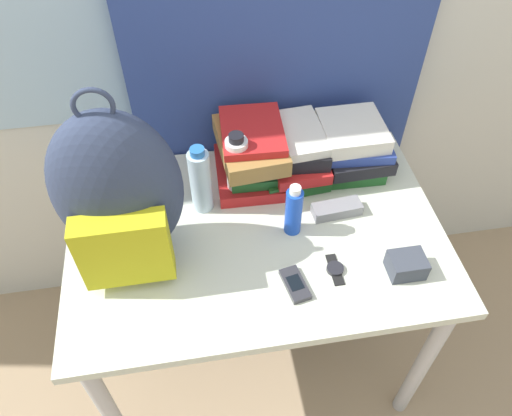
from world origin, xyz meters
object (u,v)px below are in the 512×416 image
object	(u,v)px
book_stack_center	(293,153)
sports_bottle	(237,168)
book_stack_left	(251,154)
cell_phone	(295,284)
sunscreen_bottle	(294,211)
wristwatch	(335,269)
water_bottle	(201,181)
book_stack_right	(352,146)
sunglasses_case	(337,209)
camera_pouch	(407,265)
backpack	(119,195)

from	to	relation	value
book_stack_center	sports_bottle	bearing A→B (deg)	-158.42
book_stack_left	cell_phone	size ratio (longest dim) A/B	2.46
sunscreen_bottle	cell_phone	size ratio (longest dim) A/B	1.54
book_stack_center	wristwatch	bearing A→B (deg)	-84.67
water_bottle	book_stack_left	bearing A→B (deg)	31.87
book_stack_right	sunglasses_case	bearing A→B (deg)	-116.23
sunscreen_bottle	cell_phone	distance (m)	0.21
book_stack_center	sunscreen_bottle	size ratio (longest dim) A/B	1.49
book_stack_center	cell_phone	bearing A→B (deg)	-100.79
sports_bottle	sunglasses_case	size ratio (longest dim) A/B	1.58
book_stack_right	water_bottle	bearing A→B (deg)	-168.26
book_stack_left	camera_pouch	bearing A→B (deg)	-50.16
book_stack_right	cell_phone	bearing A→B (deg)	-122.57
book_stack_center	backpack	bearing A→B (deg)	-153.97
water_bottle	cell_phone	world-z (taller)	water_bottle
sports_bottle	cell_phone	xyz separation A→B (m)	(0.10, -0.37, -0.11)
cell_phone	camera_pouch	distance (m)	0.31
book_stack_right	cell_phone	size ratio (longest dim) A/B	2.14
book_stack_center	water_bottle	size ratio (longest dim) A/B	1.14
cell_phone	sports_bottle	bearing A→B (deg)	106.02
book_stack_right	wristwatch	world-z (taller)	book_stack_right
cell_phone	sunscreen_bottle	bearing A→B (deg)	80.16
sports_bottle	book_stack_center	bearing A→B (deg)	21.58
backpack	wristwatch	bearing A→B (deg)	-15.78
sunglasses_case	backpack	bearing A→B (deg)	-175.37
book_stack_left	camera_pouch	world-z (taller)	book_stack_left
sunglasses_case	camera_pouch	bearing A→B (deg)	-61.50
backpack	sunglasses_case	xyz separation A→B (m)	(0.61, 0.05, -0.22)
book_stack_center	book_stack_right	bearing A→B (deg)	-0.68
book_stack_right	camera_pouch	bearing A→B (deg)	-85.78
book_stack_right	water_bottle	distance (m)	0.51
backpack	book_stack_center	size ratio (longest dim) A/B	2.04
book_stack_left	water_bottle	xyz separation A→B (m)	(-0.17, -0.10, 0.01)
backpack	wristwatch	world-z (taller)	backpack
camera_pouch	book_stack_left	bearing A→B (deg)	129.84
water_bottle	backpack	bearing A→B (deg)	-145.49
water_bottle	sunglasses_case	xyz separation A→B (m)	(0.40, -0.10, -0.09)
sunscreen_bottle	water_bottle	bearing A→B (deg)	151.41
backpack	camera_pouch	distance (m)	0.79
cell_phone	book_stack_right	bearing A→B (deg)	57.43
backpack	wristwatch	xyz separation A→B (m)	(0.55, -0.16, -0.23)
book_stack_center	wristwatch	world-z (taller)	book_stack_center
book_stack_center	camera_pouch	xyz separation A→B (m)	(0.23, -0.44, -0.05)
book_stack_left	sports_bottle	size ratio (longest dim) A/B	1.18
backpack	water_bottle	xyz separation A→B (m)	(0.21, 0.14, -0.12)
backpack	book_stack_right	distance (m)	0.77
water_bottle	sports_bottle	world-z (taller)	sports_bottle
water_bottle	camera_pouch	xyz separation A→B (m)	(0.53, -0.33, -0.08)
book_stack_right	camera_pouch	size ratio (longest dim) A/B	2.54
backpack	book_stack_left	world-z (taller)	backpack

